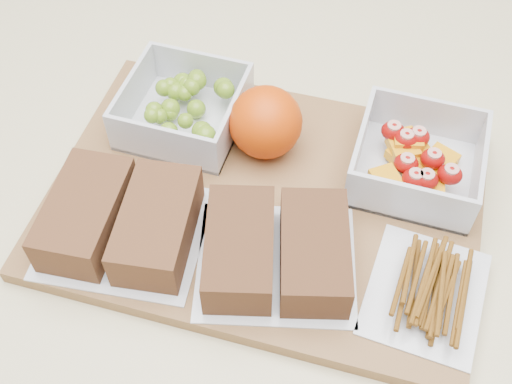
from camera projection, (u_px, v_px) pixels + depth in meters
counter at (264, 382)px, 1.00m from camera, size 1.20×0.90×0.90m
cutting_board at (265, 201)px, 0.64m from camera, size 0.43×0.31×0.02m
grape_container at (186, 107)px, 0.68m from camera, size 0.12×0.12×0.05m
fruit_container at (416, 162)px, 0.64m from camera, size 0.12×0.12×0.05m
orange at (266, 122)px, 0.64m from camera, size 0.07×0.07×0.07m
sandwich_bag_left at (121, 220)px, 0.59m from camera, size 0.16×0.15×0.05m
sandwich_bag_center at (277, 251)px, 0.57m from camera, size 0.17×0.16×0.04m
pretzel_bag at (428, 287)px, 0.56m from camera, size 0.11×0.13×0.03m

